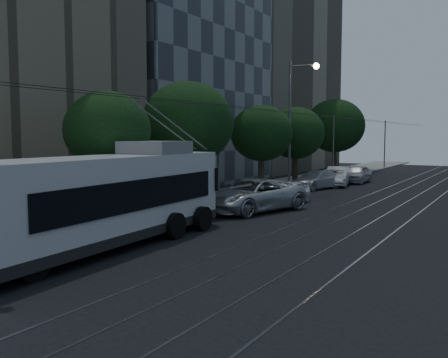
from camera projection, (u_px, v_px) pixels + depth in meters
ground at (199, 258)px, 16.88m from camera, size 120.00×120.00×0.00m
sidewalk at (262, 189)px, 37.82m from camera, size 5.00×90.00×0.15m
tram_rails at (399, 198)px, 32.76m from camera, size 4.52×90.00×0.02m
overhead_wires at (294, 145)px, 36.25m from camera, size 2.23×90.00×6.00m
building_glass_mid at (157, 31)px, 44.21m from camera, size 14.40×18.40×26.80m
building_tan_far at (258, 27)px, 61.01m from camera, size 14.40×22.40×34.80m
trolleybus at (105, 199)px, 18.30m from camera, size 3.51×13.16×5.63m
pickup_silver at (253, 195)px, 27.18m from camera, size 4.60×6.95×1.78m
car_white_a at (290, 192)px, 30.20m from camera, size 2.01×4.28×1.41m
car_white_b at (316, 180)px, 38.72m from camera, size 3.35×5.29×1.43m
car_white_c at (338, 176)px, 41.01m from camera, size 2.68×5.02×1.57m
car_white_d at (357, 174)px, 43.61m from camera, size 1.88×4.57×1.55m
tree_1 at (108, 131)px, 21.97m from camera, size 3.83×3.83×6.10m
tree_2 at (188, 123)px, 27.25m from camera, size 5.04×5.04×7.09m
tree_3 at (261, 133)px, 35.07m from camera, size 4.38×4.38×6.27m
tree_4 at (295, 133)px, 40.38m from camera, size 4.68×4.68×6.45m
tree_5 at (335, 126)px, 48.89m from camera, size 5.79×5.79×7.70m
streetlamp_far at (295, 113)px, 37.25m from camera, size 2.35×0.44×9.64m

